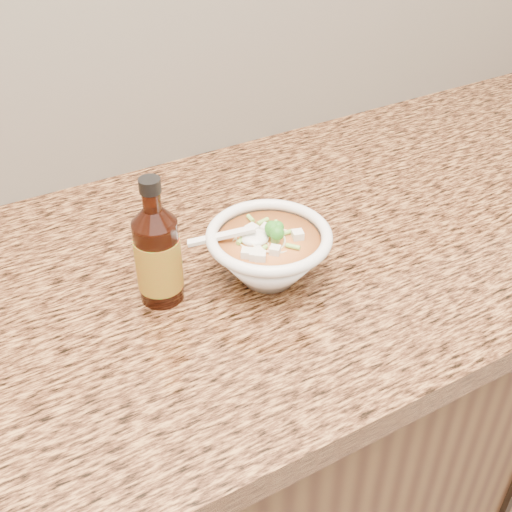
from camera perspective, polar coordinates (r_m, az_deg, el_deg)
cabinet at (r=1.25m, az=-7.45°, el=-19.41°), size 4.00×0.65×0.86m
counter_slab at (r=0.91m, az=-9.68°, el=-3.53°), size 4.00×0.68×0.04m
soup_bowl at (r=0.87m, az=1.12°, el=0.18°), size 0.19×0.17×0.09m
hot_sauce_bottle at (r=0.83m, az=-8.71°, el=0.03°), size 0.07×0.07×0.18m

